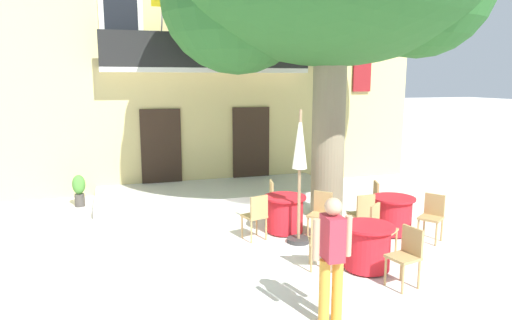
# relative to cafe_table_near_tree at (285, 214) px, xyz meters

# --- Properties ---
(ground_plane) EXTENTS (120.00, 120.00, 0.00)m
(ground_plane) POSITION_rel_cafe_table_near_tree_xyz_m (-1.70, -0.64, -0.39)
(ground_plane) COLOR silver
(building_facade) EXTENTS (13.00, 5.09, 7.50)m
(building_facade) POSITION_rel_cafe_table_near_tree_xyz_m (-0.71, 6.35, 3.36)
(building_facade) COLOR #DBC67F
(building_facade) RESTS_ON ground
(entrance_step_platform) EXTENTS (6.14, 2.32, 0.25)m
(entrance_step_platform) POSITION_rel_cafe_table_near_tree_xyz_m (-0.71, 3.20, -0.27)
(entrance_step_platform) COLOR silver
(entrance_step_platform) RESTS_ON ground
(cafe_table_near_tree) EXTENTS (0.86, 0.86, 0.76)m
(cafe_table_near_tree) POSITION_rel_cafe_table_near_tree_xyz_m (0.00, 0.00, 0.00)
(cafe_table_near_tree) COLOR red
(cafe_table_near_tree) RESTS_ON ground
(cafe_chair_near_tree_0) EXTENTS (0.57, 0.57, 0.91)m
(cafe_chair_near_tree_0) POSITION_rel_cafe_table_near_tree_xyz_m (0.57, -0.49, 0.14)
(cafe_chair_near_tree_0) COLOR tan
(cafe_chair_near_tree_0) RESTS_ON ground
(cafe_chair_near_tree_1) EXTENTS (0.47, 0.47, 0.91)m
(cafe_chair_near_tree_1) POSITION_rel_cafe_table_near_tree_xyz_m (0.08, 0.75, 0.14)
(cafe_chair_near_tree_1) COLOR tan
(cafe_chair_near_tree_1) RESTS_ON ground
(cafe_chair_near_tree_2) EXTENTS (0.49, 0.49, 0.91)m
(cafe_chair_near_tree_2) POSITION_rel_cafe_table_near_tree_xyz_m (-0.70, -0.28, 0.14)
(cafe_chair_near_tree_2) COLOR tan
(cafe_chair_near_tree_2) RESTS_ON ground
(cafe_table_middle) EXTENTS (0.86, 0.86, 0.76)m
(cafe_table_middle) POSITION_rel_cafe_table_near_tree_xyz_m (0.62, -2.15, 0.00)
(cafe_table_middle) COLOR red
(cafe_table_middle) RESTS_ON ground
(cafe_chair_middle_0) EXTENTS (0.56, 0.56, 0.91)m
(cafe_chair_middle_0) POSITION_rel_cafe_table_near_tree_xyz_m (1.17, -1.64, 0.14)
(cafe_chair_middle_0) COLOR tan
(cafe_chair_middle_0) RESTS_ON ground
(cafe_chair_middle_1) EXTENTS (0.51, 0.51, 0.91)m
(cafe_chair_middle_1) POSITION_rel_cafe_table_near_tree_xyz_m (-0.11, -1.96, 0.14)
(cafe_chair_middle_1) COLOR tan
(cafe_chair_middle_1) RESTS_ON ground
(cafe_chair_middle_2) EXTENTS (0.48, 0.48, 0.91)m
(cafe_chair_middle_2) POSITION_rel_cafe_table_near_tree_xyz_m (0.86, -2.86, 0.14)
(cafe_chair_middle_2) COLOR tan
(cafe_chair_middle_2) RESTS_ON ground
(cafe_table_front) EXTENTS (0.86, 0.86, 0.76)m
(cafe_table_front) POSITION_rel_cafe_table_near_tree_xyz_m (2.06, -0.73, 0.00)
(cafe_table_front) COLOR red
(cafe_table_front) RESTS_ON ground
(cafe_chair_front_0) EXTENTS (0.41, 0.41, 0.91)m
(cafe_chair_front_0) POSITION_rel_cafe_table_near_tree_xyz_m (1.31, -0.82, 0.14)
(cafe_chair_front_0) COLOR tan
(cafe_chair_front_0) RESTS_ON ground
(cafe_chair_front_1) EXTENTS (0.56, 0.56, 0.91)m
(cafe_chair_front_1) POSITION_rel_cafe_table_near_tree_xyz_m (2.54, -1.31, 0.14)
(cafe_chair_front_1) COLOR tan
(cafe_chair_front_1) RESTS_ON ground
(cafe_chair_front_2) EXTENTS (0.51, 0.51, 0.91)m
(cafe_chair_front_2) POSITION_rel_cafe_table_near_tree_xyz_m (2.23, 0.01, 0.14)
(cafe_chair_front_2) COLOR tan
(cafe_chair_front_2) RESTS_ON ground
(cafe_umbrella) EXTENTS (0.44, 0.44, 2.55)m
(cafe_umbrella) POSITION_rel_cafe_table_near_tree_xyz_m (0.04, -0.63, 1.27)
(cafe_umbrella) COLOR #997A56
(cafe_umbrella) RESTS_ON ground
(ground_planter_left) EXTENTS (0.31, 0.31, 0.79)m
(ground_planter_left) POSITION_rel_cafe_table_near_tree_xyz_m (-4.13, 3.34, 0.05)
(ground_planter_left) COLOR #47423D
(ground_planter_left) RESTS_ON ground
(pedestrian_near_entrance) EXTENTS (0.53, 0.35, 1.66)m
(pedestrian_near_entrance) POSITION_rel_cafe_table_near_tree_xyz_m (-0.72, -3.50, 0.55)
(pedestrian_near_entrance) COLOR gold
(pedestrian_near_entrance) RESTS_ON ground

